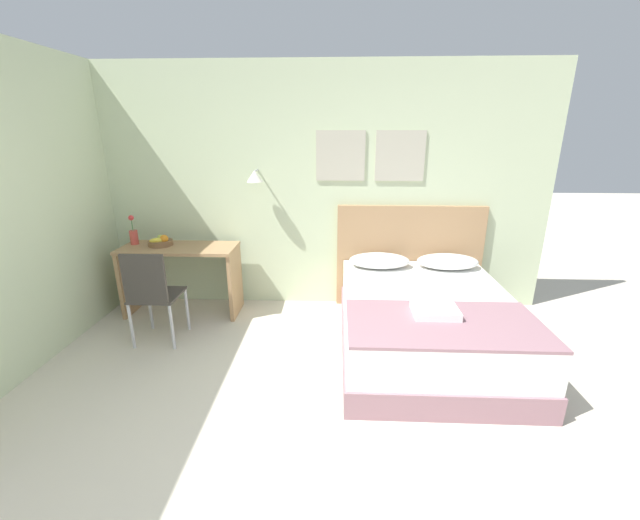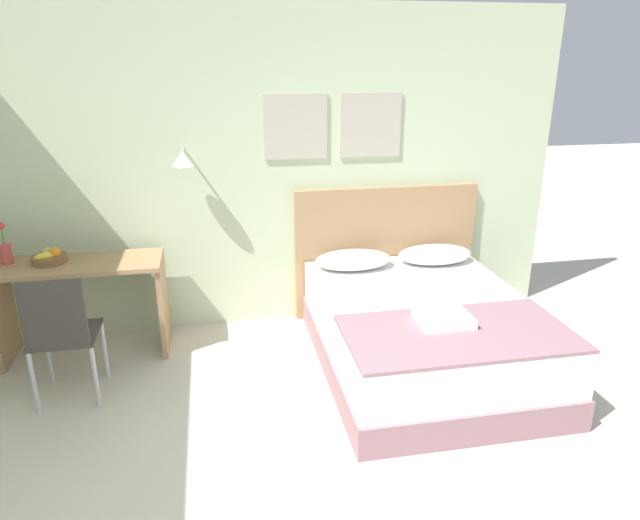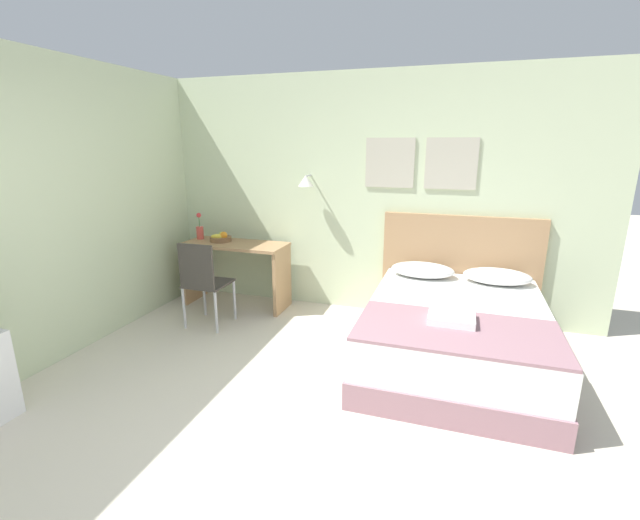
{
  "view_description": "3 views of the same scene",
  "coord_description": "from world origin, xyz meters",
  "px_view_note": "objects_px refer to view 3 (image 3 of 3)",
  "views": [
    {
      "loc": [
        0.32,
        -1.39,
        1.95
      ],
      "look_at": [
        0.17,
        2.12,
        0.79
      ],
      "focal_mm": 22.0,
      "sensor_mm": 36.0,
      "label": 1
    },
    {
      "loc": [
        -0.35,
        -1.74,
        2.24
      ],
      "look_at": [
        0.33,
        1.78,
        0.95
      ],
      "focal_mm": 32.0,
      "sensor_mm": 36.0,
      "label": 2
    },
    {
      "loc": [
        1.09,
        -1.76,
        1.9
      ],
      "look_at": [
        -0.13,
        1.97,
        0.83
      ],
      "focal_mm": 24.0,
      "sensor_mm": 36.0,
      "label": 3
    }
  ],
  "objects_px": {
    "throw_blanket": "(456,331)",
    "desk": "(236,262)",
    "pillow_right": "(497,276)",
    "flower_vase": "(200,230)",
    "fruit_bowl": "(221,238)",
    "pillow_left": "(422,270)",
    "folded_towel_near_foot": "(451,318)",
    "headboard": "(459,270)",
    "desk_chair": "(203,278)",
    "bed": "(455,335)"
  },
  "relations": [
    {
      "from": "headboard",
      "to": "folded_towel_near_foot",
      "type": "xyz_separation_m",
      "value": [
        -0.04,
        -1.45,
        0.02
      ]
    },
    {
      "from": "folded_towel_near_foot",
      "to": "flower_vase",
      "type": "xyz_separation_m",
      "value": [
        -3.0,
        1.2,
        0.27
      ]
    },
    {
      "from": "pillow_left",
      "to": "fruit_bowl",
      "type": "height_order",
      "value": "fruit_bowl"
    },
    {
      "from": "pillow_right",
      "to": "throw_blanket",
      "type": "distance_m",
      "value": 1.37
    },
    {
      "from": "pillow_right",
      "to": "desk_chair",
      "type": "distance_m",
      "value": 2.99
    },
    {
      "from": "desk_chair",
      "to": "fruit_bowl",
      "type": "relative_size",
      "value": 3.64
    },
    {
      "from": "headboard",
      "to": "pillow_left",
      "type": "bearing_deg",
      "value": -143.7
    },
    {
      "from": "pillow_right",
      "to": "desk_chair",
      "type": "relative_size",
      "value": 0.69
    },
    {
      "from": "folded_towel_near_foot",
      "to": "desk_chair",
      "type": "bearing_deg",
      "value": 170.16
    },
    {
      "from": "desk",
      "to": "flower_vase",
      "type": "bearing_deg",
      "value": 172.07
    },
    {
      "from": "folded_towel_near_foot",
      "to": "desk_chair",
      "type": "distance_m",
      "value": 2.53
    },
    {
      "from": "headboard",
      "to": "flower_vase",
      "type": "height_order",
      "value": "headboard"
    },
    {
      "from": "pillow_right",
      "to": "fruit_bowl",
      "type": "distance_m",
      "value": 3.1
    },
    {
      "from": "pillow_right",
      "to": "flower_vase",
      "type": "distance_m",
      "value": 3.41
    },
    {
      "from": "throw_blanket",
      "to": "folded_towel_near_foot",
      "type": "xyz_separation_m",
      "value": [
        -0.04,
        0.14,
        0.04
      ]
    },
    {
      "from": "folded_towel_near_foot",
      "to": "desk",
      "type": "height_order",
      "value": "desk"
    },
    {
      "from": "bed",
      "to": "flower_vase",
      "type": "height_order",
      "value": "flower_vase"
    },
    {
      "from": "pillow_right",
      "to": "desk",
      "type": "relative_size",
      "value": 0.53
    },
    {
      "from": "pillow_right",
      "to": "bed",
      "type": "bearing_deg",
      "value": -115.88
    },
    {
      "from": "bed",
      "to": "desk",
      "type": "relative_size",
      "value": 1.61
    },
    {
      "from": "headboard",
      "to": "pillow_right",
      "type": "height_order",
      "value": "headboard"
    },
    {
      "from": "throw_blanket",
      "to": "desk",
      "type": "distance_m",
      "value": 2.83
    },
    {
      "from": "folded_towel_near_foot",
      "to": "desk",
      "type": "relative_size",
      "value": 0.28
    },
    {
      "from": "folded_towel_near_foot",
      "to": "fruit_bowl",
      "type": "distance_m",
      "value": 2.94
    },
    {
      "from": "headboard",
      "to": "desk_chair",
      "type": "bearing_deg",
      "value": -158.09
    },
    {
      "from": "throw_blanket",
      "to": "folded_towel_near_foot",
      "type": "height_order",
      "value": "folded_towel_near_foot"
    },
    {
      "from": "pillow_right",
      "to": "throw_blanket",
      "type": "height_order",
      "value": "pillow_right"
    },
    {
      "from": "pillow_left",
      "to": "fruit_bowl",
      "type": "bearing_deg",
      "value": -179.63
    },
    {
      "from": "bed",
      "to": "fruit_bowl",
      "type": "relative_size",
      "value": 7.71
    },
    {
      "from": "pillow_right",
      "to": "throw_blanket",
      "type": "relative_size",
      "value": 0.44
    },
    {
      "from": "pillow_left",
      "to": "desk",
      "type": "relative_size",
      "value": 0.53
    },
    {
      "from": "throw_blanket",
      "to": "pillow_left",
      "type": "bearing_deg",
      "value": 105.38
    },
    {
      "from": "pillow_left",
      "to": "fruit_bowl",
      "type": "distance_m",
      "value": 2.38
    },
    {
      "from": "headboard",
      "to": "folded_towel_near_foot",
      "type": "height_order",
      "value": "headboard"
    },
    {
      "from": "throw_blanket",
      "to": "folded_towel_near_foot",
      "type": "relative_size",
      "value": 4.24
    },
    {
      "from": "bed",
      "to": "desk_chair",
      "type": "xyz_separation_m",
      "value": [
        -2.53,
        -0.0,
        0.27
      ]
    },
    {
      "from": "flower_vase",
      "to": "folded_towel_near_foot",
      "type": "bearing_deg",
      "value": -21.9
    },
    {
      "from": "pillow_right",
      "to": "desk",
      "type": "distance_m",
      "value": 2.89
    },
    {
      "from": "fruit_bowl",
      "to": "flower_vase",
      "type": "distance_m",
      "value": 0.32
    },
    {
      "from": "pillow_left",
      "to": "throw_blanket",
      "type": "height_order",
      "value": "pillow_left"
    },
    {
      "from": "desk_chair",
      "to": "throw_blanket",
      "type": "bearing_deg",
      "value": -12.68
    },
    {
      "from": "pillow_left",
      "to": "folded_towel_near_foot",
      "type": "relative_size",
      "value": 1.86
    },
    {
      "from": "pillow_right",
      "to": "desk",
      "type": "bearing_deg",
      "value": -179.04
    },
    {
      "from": "flower_vase",
      "to": "desk",
      "type": "bearing_deg",
      "value": -7.93
    },
    {
      "from": "throw_blanket",
      "to": "desk",
      "type": "height_order",
      "value": "desk"
    },
    {
      "from": "desk",
      "to": "fruit_bowl",
      "type": "height_order",
      "value": "fruit_bowl"
    },
    {
      "from": "fruit_bowl",
      "to": "folded_towel_near_foot",
      "type": "bearing_deg",
      "value": -23.46
    },
    {
      "from": "flower_vase",
      "to": "pillow_right",
      "type": "bearing_deg",
      "value": -0.39
    },
    {
      "from": "folded_towel_near_foot",
      "to": "pillow_right",
      "type": "bearing_deg",
      "value": 71.07
    },
    {
      "from": "headboard",
      "to": "fruit_bowl",
      "type": "relative_size",
      "value": 6.4
    }
  ]
}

